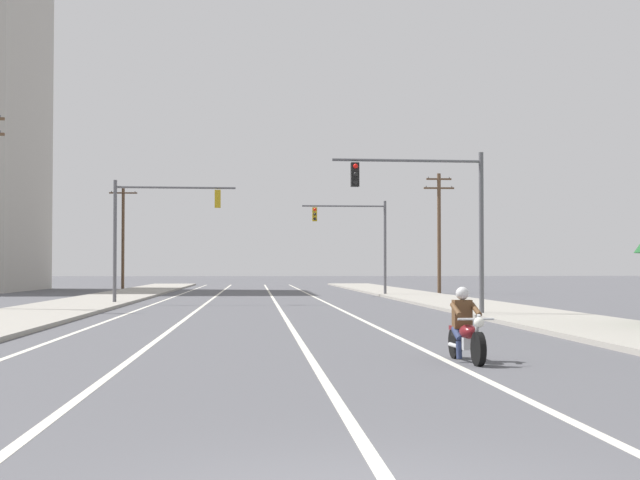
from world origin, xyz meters
name	(u,v)px	position (x,y,z in m)	size (l,w,h in m)	color
lane_stripe_center	(275,301)	(0.25, 45.00, 0.00)	(0.16, 100.00, 0.01)	beige
lane_stripe_left	(209,301)	(-3.34, 45.00, 0.00)	(0.16, 100.00, 0.01)	beige
lane_stripe_right	(322,301)	(2.89, 45.00, 0.00)	(0.16, 100.00, 0.01)	beige
lane_stripe_far_left	(162,301)	(-5.92, 45.00, 0.00)	(0.16, 100.00, 0.01)	beige
sidewalk_kerb_right	(456,303)	(9.28, 40.00, 0.07)	(4.40, 110.00, 0.14)	#9E998E
sidewalk_kerb_left	(83,304)	(-9.28, 40.00, 0.07)	(4.40, 110.00, 0.14)	#9E998E
motorcycle_with_rider	(465,332)	(3.22, 10.85, 0.59)	(0.70, 2.19, 1.46)	black
traffic_signal_near_right	(438,206)	(5.98, 27.73, 4.15)	(5.76, 0.55, 6.20)	#56565B
traffic_signal_near_left	(151,221)	(-6.01, 40.33, 4.17)	(6.05, 0.53, 6.20)	#56565B
traffic_signal_mid_right	(361,232)	(6.04, 53.99, 4.14)	(5.51, 0.40, 6.20)	#56565B
utility_pole_right_far	(439,229)	(12.32, 59.68, 4.63)	(2.19, 0.26, 8.59)	brown
utility_pole_left_far	(123,236)	(-12.18, 75.42, 4.58)	(2.40, 0.26, 8.70)	brown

